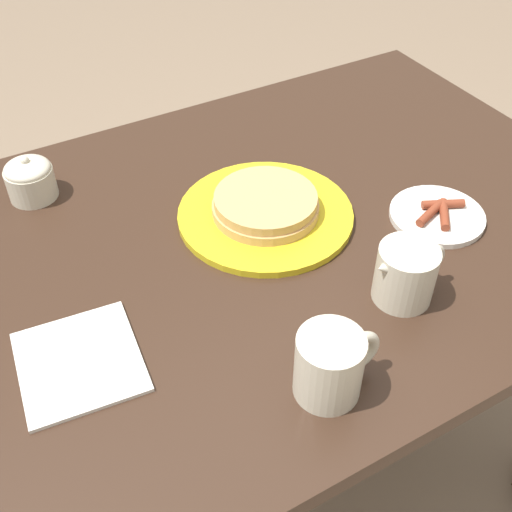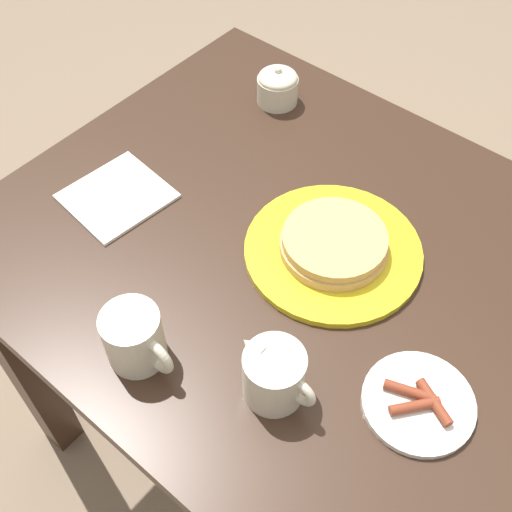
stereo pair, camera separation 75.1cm
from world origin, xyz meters
name	(u,v)px [view 1 (the left image)]	position (x,y,z in m)	size (l,w,h in m)	color
ground_plane	(274,468)	(0.00, 0.00, 0.00)	(8.00, 8.00, 0.00)	#7A6651
dining_table	(280,288)	(0.00, 0.00, 0.62)	(1.12, 0.82, 0.76)	#332116
pancake_plate	(265,209)	(-0.02, 0.03, 0.78)	(0.28, 0.28, 0.04)	gold
side_plate_bacon	(437,215)	(0.22, -0.11, 0.77)	(0.15, 0.15, 0.02)	silver
coffee_mug	(331,364)	(-0.12, -0.30, 0.81)	(0.11, 0.08, 0.09)	beige
creamer_pitcher	(405,273)	(0.06, -0.22, 0.81)	(0.12, 0.08, 0.10)	beige
sugar_bowl	(30,178)	(-0.33, 0.27, 0.80)	(0.08, 0.08, 0.08)	beige
napkin	(79,362)	(-0.37, -0.11, 0.77)	(0.17, 0.17, 0.01)	silver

